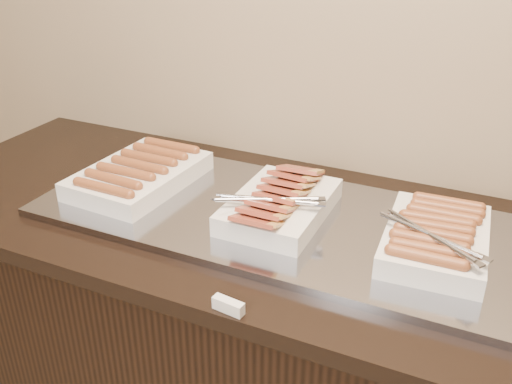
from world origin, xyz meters
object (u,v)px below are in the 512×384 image
(counter, at_px, (273,358))
(dish_center, at_px, (279,204))
(dish_right, at_px, (435,237))
(warming_tray, at_px, (277,218))
(dish_left, at_px, (139,174))

(counter, xyz_separation_m, dish_center, (0.01, -0.00, 0.50))
(counter, bearing_deg, dish_right, -0.71)
(counter, distance_m, dish_center, 0.50)
(warming_tray, xyz_separation_m, dish_center, (0.01, -0.00, 0.04))
(counter, bearing_deg, dish_center, -25.23)
(counter, bearing_deg, dish_left, 180.00)
(counter, height_order, dish_left, dish_left)
(dish_left, height_order, dish_center, dish_center)
(counter, relative_size, dish_left, 5.45)
(counter, distance_m, dish_right, 0.63)
(dish_right, bearing_deg, warming_tray, 175.81)
(dish_left, distance_m, dish_center, 0.41)
(counter, xyz_separation_m, dish_right, (0.38, -0.00, 0.50))
(counter, xyz_separation_m, dish_left, (-0.40, 0.00, 0.50))
(warming_tray, height_order, dish_left, dish_left)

